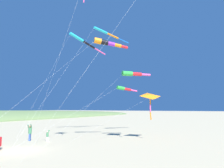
{
  "coord_description": "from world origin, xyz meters",
  "views": [
    {
      "loc": [
        18.08,
        -12.58,
        3.8
      ],
      "look_at": [
        3.86,
        9.96,
        6.73
      ],
      "focal_mm": 35.44,
      "sensor_mm": 36.0,
      "label": 1
    }
  ],
  "objects_px": {
    "person_adult_flyer": "(30,132)",
    "kite_delta_striped_overhead": "(150,96)",
    "kite_windsock_yellow_midlevel": "(107,33)",
    "kite_windsock_magenta_far_left": "(106,43)",
    "kite_windsock_purple_drifting": "(83,41)",
    "kite_windsock_white_trailing": "(132,74)",
    "person_child_green_jacket": "(47,135)",
    "kite_windsock_long_streamer_right": "(124,89)"
  },
  "relations": [
    {
      "from": "kite_windsock_magenta_far_left",
      "to": "kite_delta_striped_overhead",
      "type": "xyz_separation_m",
      "value": [
        3.78,
        4.05,
        -6.28
      ]
    },
    {
      "from": "person_child_green_jacket",
      "to": "kite_delta_striped_overhead",
      "type": "relative_size",
      "value": 0.15
    },
    {
      "from": "kite_windsock_long_streamer_right",
      "to": "kite_windsock_yellow_midlevel",
      "type": "relative_size",
      "value": 0.83
    },
    {
      "from": "person_adult_flyer",
      "to": "kite_delta_striped_overhead",
      "type": "relative_size",
      "value": 0.23
    },
    {
      "from": "kite_windsock_long_streamer_right",
      "to": "kite_windsock_yellow_midlevel",
      "type": "bearing_deg",
      "value": 152.22
    },
    {
      "from": "person_child_green_jacket",
      "to": "kite_windsock_magenta_far_left",
      "type": "height_order",
      "value": "kite_windsock_magenta_far_left"
    },
    {
      "from": "kite_windsock_yellow_midlevel",
      "to": "kite_windsock_magenta_far_left",
      "type": "height_order",
      "value": "kite_windsock_yellow_midlevel"
    },
    {
      "from": "kite_windsock_purple_drifting",
      "to": "kite_delta_striped_overhead",
      "type": "bearing_deg",
      "value": -2.91
    },
    {
      "from": "person_adult_flyer",
      "to": "kite_delta_striped_overhead",
      "type": "bearing_deg",
      "value": 34.33
    },
    {
      "from": "kite_windsock_white_trailing",
      "to": "kite_windsock_purple_drifting",
      "type": "xyz_separation_m",
      "value": [
        -5.68,
        -5.48,
        4.87
      ]
    },
    {
      "from": "kite_windsock_white_trailing",
      "to": "kite_windsock_yellow_midlevel",
      "type": "bearing_deg",
      "value": -120.68
    },
    {
      "from": "kite_windsock_magenta_far_left",
      "to": "kite_windsock_long_streamer_right",
      "type": "bearing_deg",
      "value": 88.48
    },
    {
      "from": "kite_windsock_magenta_far_left",
      "to": "kite_delta_striped_overhead",
      "type": "distance_m",
      "value": 8.37
    },
    {
      "from": "kite_windsock_long_streamer_right",
      "to": "kite_windsock_magenta_far_left",
      "type": "distance_m",
      "value": 6.58
    },
    {
      "from": "kite_windsock_purple_drifting",
      "to": "kite_windsock_white_trailing",
      "type": "bearing_deg",
      "value": 43.93
    },
    {
      "from": "person_child_green_jacket",
      "to": "kite_windsock_purple_drifting",
      "type": "bearing_deg",
      "value": 101.12
    },
    {
      "from": "person_child_green_jacket",
      "to": "kite_windsock_yellow_midlevel",
      "type": "height_order",
      "value": "kite_windsock_yellow_midlevel"
    },
    {
      "from": "person_adult_flyer",
      "to": "kite_delta_striped_overhead",
      "type": "height_order",
      "value": "kite_delta_striped_overhead"
    },
    {
      "from": "kite_windsock_purple_drifting",
      "to": "person_child_green_jacket",
      "type": "bearing_deg",
      "value": -78.88
    },
    {
      "from": "kite_delta_striped_overhead",
      "to": "person_adult_flyer",
      "type": "bearing_deg",
      "value": -145.67
    },
    {
      "from": "kite_delta_striped_overhead",
      "to": "kite_windsock_purple_drifting",
      "type": "distance_m",
      "value": 14.33
    },
    {
      "from": "kite_windsock_magenta_far_left",
      "to": "kite_windsock_white_trailing",
      "type": "distance_m",
      "value": 10.49
    },
    {
      "from": "kite_windsock_white_trailing",
      "to": "kite_windsock_purple_drifting",
      "type": "relative_size",
      "value": 1.26
    },
    {
      "from": "kite_windsock_magenta_far_left",
      "to": "kite_windsock_white_trailing",
      "type": "height_order",
      "value": "kite_windsock_magenta_far_left"
    },
    {
      "from": "kite_delta_striped_overhead",
      "to": "kite_windsock_yellow_midlevel",
      "type": "bearing_deg",
      "value": 164.33
    },
    {
      "from": "kite_windsock_magenta_far_left",
      "to": "kite_delta_striped_overhead",
      "type": "bearing_deg",
      "value": 47.01
    },
    {
      "from": "kite_windsock_magenta_far_left",
      "to": "kite_windsock_white_trailing",
      "type": "xyz_separation_m",
      "value": [
        -1.74,
        10.1,
        -2.24
      ]
    },
    {
      "from": "kite_windsock_magenta_far_left",
      "to": "kite_windsock_purple_drifting",
      "type": "distance_m",
      "value": 9.13
    },
    {
      "from": "kite_windsock_magenta_far_left",
      "to": "kite_windsock_purple_drifting",
      "type": "xyz_separation_m",
      "value": [
        -7.43,
        4.62,
        2.63
      ]
    },
    {
      "from": "kite_windsock_white_trailing",
      "to": "kite_windsock_purple_drifting",
      "type": "distance_m",
      "value": 9.28
    },
    {
      "from": "kite_windsock_magenta_far_left",
      "to": "kite_delta_striped_overhead",
      "type": "relative_size",
      "value": 1.92
    },
    {
      "from": "kite_windsock_magenta_far_left",
      "to": "kite_windsock_purple_drifting",
      "type": "bearing_deg",
      "value": 148.1
    },
    {
      "from": "person_adult_flyer",
      "to": "kite_windsock_magenta_far_left",
      "type": "distance_m",
      "value": 13.81
    },
    {
      "from": "person_child_green_jacket",
      "to": "kite_windsock_magenta_far_left",
      "type": "xyz_separation_m",
      "value": [
        5.86,
        3.36,
        10.81
      ]
    },
    {
      "from": "person_adult_flyer",
      "to": "kite_windsock_magenta_far_left",
      "type": "xyz_separation_m",
      "value": [
        8.08,
        4.05,
        10.45
      ]
    },
    {
      "from": "kite_windsock_magenta_far_left",
      "to": "kite_windsock_white_trailing",
      "type": "bearing_deg",
      "value": 99.78
    },
    {
      "from": "person_adult_flyer",
      "to": "kite_windsock_long_streamer_right",
      "type": "distance_m",
      "value": 12.67
    },
    {
      "from": "person_adult_flyer",
      "to": "kite_windsock_yellow_midlevel",
      "type": "distance_m",
      "value": 17.99
    },
    {
      "from": "kite_windsock_long_streamer_right",
      "to": "kite_delta_striped_overhead",
      "type": "height_order",
      "value": "kite_windsock_long_streamer_right"
    },
    {
      "from": "kite_windsock_white_trailing",
      "to": "kite_delta_striped_overhead",
      "type": "distance_m",
      "value": 9.13
    },
    {
      "from": "person_adult_flyer",
      "to": "kite_windsock_white_trailing",
      "type": "distance_m",
      "value": 17.54
    },
    {
      "from": "kite_delta_striped_overhead",
      "to": "kite_windsock_purple_drifting",
      "type": "relative_size",
      "value": 0.57
    }
  ]
}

